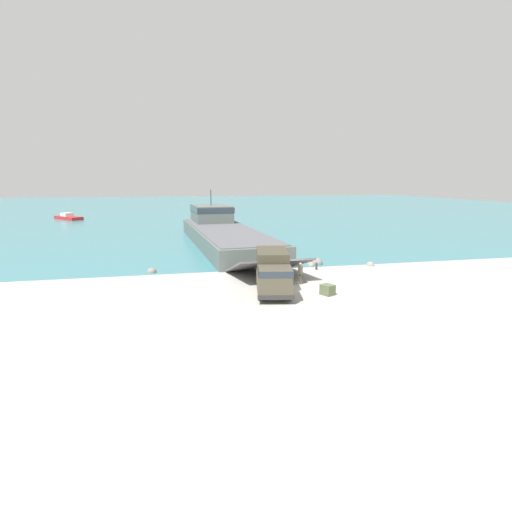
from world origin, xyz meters
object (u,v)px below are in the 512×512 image
(landing_craft, at_px, (222,231))
(military_truck, at_px, (273,271))
(soldier_on_ramp, at_px, (300,272))
(mooring_bollard, at_px, (316,266))
(moored_boat_b, at_px, (224,220))
(cargo_crate, at_px, (328,290))
(moored_boat_a, at_px, (68,217))

(landing_craft, distance_m, military_truck, 25.23)
(soldier_on_ramp, distance_m, mooring_bollard, 5.89)
(mooring_bollard, bearing_deg, landing_craft, 109.46)
(landing_craft, distance_m, moored_boat_b, 23.65)
(cargo_crate, bearing_deg, landing_craft, 99.19)
(soldier_on_ramp, relative_size, mooring_bollard, 2.60)
(moored_boat_a, xyz_separation_m, mooring_bollard, (35.33, -59.05, -0.09))
(landing_craft, bearing_deg, moored_boat_b, 77.96)
(mooring_bollard, bearing_deg, soldier_on_ramp, -124.00)
(moored_boat_a, height_order, moored_boat_b, moored_boat_b)
(landing_craft, relative_size, cargo_crate, 39.70)
(moored_boat_a, distance_m, mooring_bollard, 68.82)
(cargo_crate, bearing_deg, moored_boat_a, 116.15)
(moored_boat_b, bearing_deg, landing_craft, -102.46)
(soldier_on_ramp, bearing_deg, moored_boat_b, -94.42)
(moored_boat_a, bearing_deg, military_truck, 74.71)
(military_truck, bearing_deg, landing_craft, -167.39)
(military_truck, bearing_deg, moored_boat_b, -172.10)
(landing_craft, distance_m, mooring_bollard, 20.02)
(landing_craft, xyz_separation_m, military_truck, (0.64, -25.22, -0.09))
(landing_craft, bearing_deg, cargo_crate, -84.58)
(landing_craft, bearing_deg, soldier_on_ramp, -85.63)
(landing_craft, height_order, soldier_on_ramp, landing_craft)
(moored_boat_a, bearing_deg, landing_craft, 86.07)
(moored_boat_b, bearing_deg, military_truck, -97.43)
(moored_boat_b, relative_size, mooring_bollard, 12.35)
(moored_boat_a, relative_size, mooring_bollard, 11.23)
(landing_craft, height_order, moored_boat_a, landing_craft)
(military_truck, distance_m, cargo_crate, 4.37)
(military_truck, relative_size, moored_boat_a, 0.94)
(moored_boat_b, distance_m, cargo_crate, 50.54)
(military_truck, height_order, moored_boat_a, military_truck)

